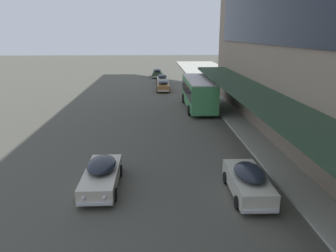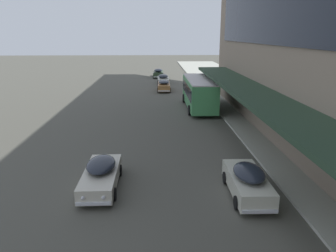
{
  "view_description": "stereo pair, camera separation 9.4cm",
  "coord_description": "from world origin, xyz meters",
  "px_view_note": "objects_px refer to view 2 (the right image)",
  "views": [
    {
      "loc": [
        -0.47,
        -2.83,
        7.71
      ],
      "look_at": [
        0.54,
        19.65,
        1.33
      ],
      "focal_mm": 35.0,
      "sensor_mm": 36.0,
      "label": 1
    },
    {
      "loc": [
        -0.38,
        -2.84,
        7.71
      ],
      "look_at": [
        0.54,
        19.65,
        1.33
      ],
      "focal_mm": 35.0,
      "sensor_mm": 36.0,
      "label": 2
    }
  ],
  "objects_px": {
    "sedan_oncoming_front": "(163,79)",
    "transit_bus_kerbside_front": "(199,92)",
    "sedan_trailing_mid": "(164,85)",
    "sedan_lead_near": "(101,174)",
    "sedan_lead_mid": "(158,73)",
    "sedan_oncoming_rear": "(247,181)"
  },
  "relations": [
    {
      "from": "sedan_oncoming_rear",
      "to": "transit_bus_kerbside_front",
      "type": "bearing_deg",
      "value": 89.49
    },
    {
      "from": "sedan_lead_mid",
      "to": "sedan_oncoming_front",
      "type": "relative_size",
      "value": 1.0
    },
    {
      "from": "sedan_trailing_mid",
      "to": "sedan_lead_near",
      "type": "relative_size",
      "value": 1.04
    },
    {
      "from": "sedan_oncoming_front",
      "to": "sedan_lead_near",
      "type": "bearing_deg",
      "value": -96.54
    },
    {
      "from": "transit_bus_kerbside_front",
      "to": "sedan_lead_mid",
      "type": "xyz_separation_m",
      "value": [
        -3.97,
        25.7,
        -1.04
      ]
    },
    {
      "from": "sedan_oncoming_rear",
      "to": "sedan_lead_mid",
      "type": "relative_size",
      "value": 0.99
    },
    {
      "from": "sedan_oncoming_rear",
      "to": "sedan_lead_mid",
      "type": "height_order",
      "value": "sedan_oncoming_rear"
    },
    {
      "from": "sedan_trailing_mid",
      "to": "sedan_oncoming_front",
      "type": "height_order",
      "value": "sedan_oncoming_front"
    },
    {
      "from": "sedan_oncoming_front",
      "to": "transit_bus_kerbside_front",
      "type": "bearing_deg",
      "value": -79.65
    },
    {
      "from": "sedan_lead_near",
      "to": "sedan_lead_mid",
      "type": "bearing_deg",
      "value": 85.46
    },
    {
      "from": "sedan_lead_mid",
      "to": "transit_bus_kerbside_front",
      "type": "bearing_deg",
      "value": -81.21
    },
    {
      "from": "sedan_oncoming_rear",
      "to": "sedan_lead_mid",
      "type": "bearing_deg",
      "value": 94.82
    },
    {
      "from": "sedan_trailing_mid",
      "to": "sedan_lead_near",
      "type": "bearing_deg",
      "value": -97.86
    },
    {
      "from": "sedan_oncoming_rear",
      "to": "sedan_trailing_mid",
      "type": "distance_m",
      "value": 31.02
    },
    {
      "from": "sedan_trailing_mid",
      "to": "sedan_oncoming_front",
      "type": "xyz_separation_m",
      "value": [
        0.07,
        6.66,
        -0.01
      ]
    },
    {
      "from": "sedan_oncoming_rear",
      "to": "sedan_trailing_mid",
      "type": "height_order",
      "value": "sedan_oncoming_rear"
    },
    {
      "from": "sedan_oncoming_rear",
      "to": "sedan_oncoming_front",
      "type": "relative_size",
      "value": 0.98
    },
    {
      "from": "sedan_oncoming_front",
      "to": "sedan_lead_near",
      "type": "height_order",
      "value": "sedan_oncoming_front"
    },
    {
      "from": "sedan_trailing_mid",
      "to": "sedan_lead_near",
      "type": "height_order",
      "value": "sedan_trailing_mid"
    },
    {
      "from": "sedan_oncoming_front",
      "to": "sedan_trailing_mid",
      "type": "bearing_deg",
      "value": -90.61
    },
    {
      "from": "transit_bus_kerbside_front",
      "to": "sedan_trailing_mid",
      "type": "distance_m",
      "value": 11.96
    },
    {
      "from": "sedan_lead_near",
      "to": "sedan_oncoming_front",
      "type": "bearing_deg",
      "value": 83.46
    }
  ]
}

